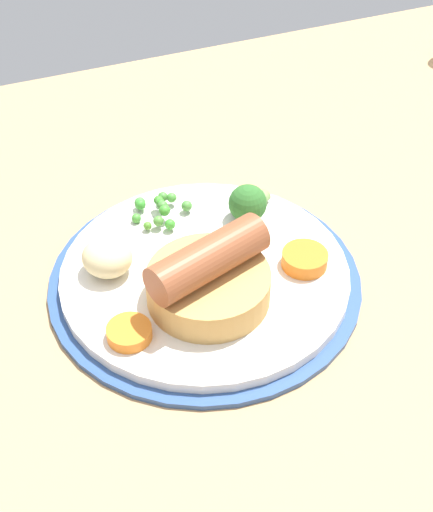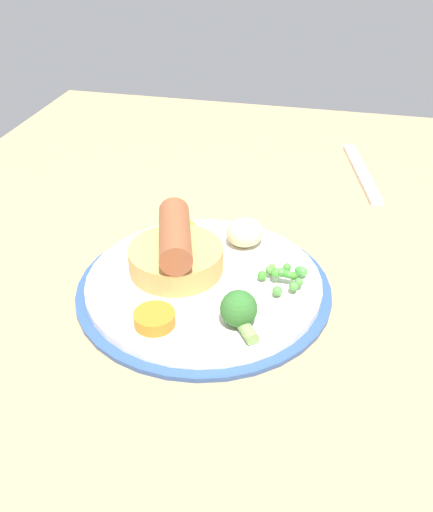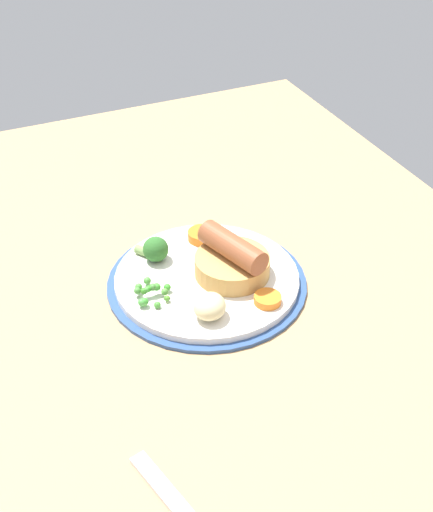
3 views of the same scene
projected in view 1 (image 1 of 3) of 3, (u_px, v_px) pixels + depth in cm
name	position (u px, v px, depth cm)	size (l,w,h in cm)	color
dining_table	(199.00, 306.00, 58.24)	(110.00, 80.00, 3.00)	tan
dinner_plate	(205.00, 277.00, 57.77)	(25.29, 25.29, 1.40)	#2D4C84
sausage_pudding	(212.00, 277.00, 53.51)	(10.10, 9.48, 5.70)	tan
pea_pile	(158.00, 208.00, 61.73)	(5.42, 4.73, 1.78)	#458437
broccoli_floret_far	(249.00, 203.00, 61.05)	(4.54, 3.93, 3.32)	#2D6628
potato_chunk_0	(107.00, 257.00, 56.08)	(3.78, 4.07, 2.97)	beige
carrot_slice_0	(305.00, 259.00, 57.19)	(3.72, 3.72, 1.25)	orange
carrot_slice_4	(129.00, 333.00, 51.58)	(3.32, 3.32, 0.97)	orange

